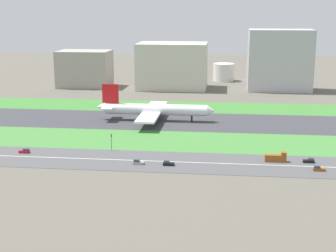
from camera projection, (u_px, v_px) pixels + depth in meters
name	position (u px, v px, depth m)	size (l,w,h in m)	color
ground_plane	(189.00, 122.00, 268.78)	(800.00, 800.00, 0.00)	#5B564C
runway	(189.00, 122.00, 268.77)	(280.00, 46.00, 0.10)	#38383D
grass_median_north	(194.00, 107.00, 308.39)	(280.00, 36.00, 0.10)	#3D7A33
grass_median_south	(182.00, 141.00, 229.15)	(280.00, 36.00, 0.10)	#427F38
highway	(175.00, 162.00, 198.22)	(280.00, 28.00, 0.10)	#4C4C4F
highway_centerline	(175.00, 162.00, 198.21)	(266.00, 0.50, 0.01)	silver
airliner	(153.00, 110.00, 269.55)	(65.00, 56.00, 19.70)	white
car_0	(168.00, 163.00, 193.46)	(4.40, 1.80, 2.00)	black
truck_0	(276.00, 158.00, 198.20)	(8.40, 2.50, 4.00)	brown
car_3	(138.00, 162.00, 194.79)	(4.40, 1.80, 2.00)	#99999E
car_2	(318.00, 169.00, 187.05)	(4.40, 1.80, 2.00)	brown
car_1	(25.00, 151.00, 210.11)	(4.40, 1.80, 2.00)	#B2191E
car_5	(309.00, 161.00, 196.92)	(4.40, 1.80, 2.00)	black
traffic_light	(111.00, 141.00, 213.05)	(0.36, 0.50, 7.20)	#4C4C51
terminal_building	(85.00, 69.00, 385.78)	(39.72, 28.00, 28.06)	#9E998E
hangar_building	(172.00, 66.00, 377.34)	(51.96, 37.48, 34.48)	beige
office_tower	(280.00, 60.00, 367.17)	(46.42, 27.51, 44.90)	#B2B2B7
fuel_tank_west	(224.00, 72.00, 418.78)	(17.66, 17.66, 14.62)	silver
fuel_tank_centre	(261.00, 72.00, 415.19)	(24.12, 24.12, 15.46)	silver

